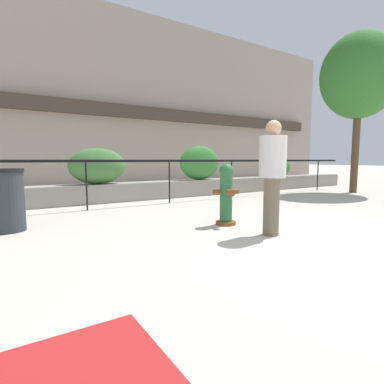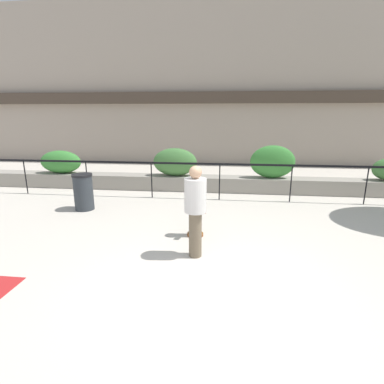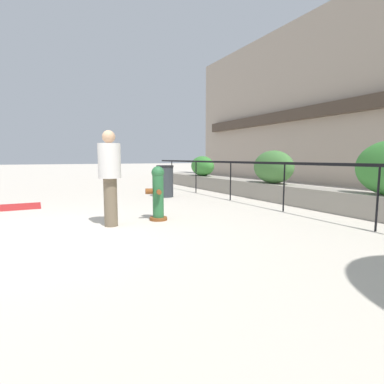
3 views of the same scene
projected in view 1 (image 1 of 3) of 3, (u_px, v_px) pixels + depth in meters
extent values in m
plane|color=beige|center=(348.00, 248.00, 3.92)|extent=(120.00, 120.00, 0.00)
cube|color=gray|center=(94.00, 96.00, 13.53)|extent=(30.00, 1.00, 8.00)
cube|color=#3F3328|center=(99.00, 109.00, 13.03)|extent=(27.00, 0.36, 0.56)
cube|color=gray|center=(152.00, 190.00, 8.91)|extent=(18.00, 0.70, 0.50)
cube|color=black|center=(169.00, 161.00, 7.90)|extent=(15.00, 0.05, 0.06)
cylinder|color=black|center=(86.00, 185.00, 6.80)|extent=(0.04, 0.04, 1.15)
cylinder|color=black|center=(169.00, 181.00, 7.96)|extent=(0.04, 0.04, 1.15)
cylinder|color=black|center=(231.00, 179.00, 9.11)|extent=(0.04, 0.04, 1.15)
cylinder|color=black|center=(279.00, 177.00, 10.26)|extent=(0.04, 0.04, 1.15)
cylinder|color=black|center=(318.00, 175.00, 11.42)|extent=(0.04, 0.04, 1.15)
ellipsoid|color=#427538|center=(98.00, 166.00, 7.99)|extent=(1.52, 0.70, 0.96)
ellipsoid|color=#387F33|center=(200.00, 163.00, 9.75)|extent=(1.48, 0.56, 1.09)
ellipsoid|color=#427538|center=(279.00, 167.00, 11.80)|extent=(1.23, 0.58, 0.75)
cylinder|color=brown|center=(226.00, 223.00, 5.33)|extent=(0.43, 0.43, 0.06)
cylinder|color=#286638|center=(226.00, 197.00, 5.28)|extent=(0.27, 0.27, 0.85)
sphere|color=#286638|center=(226.00, 171.00, 5.23)|extent=(0.25, 0.25, 0.25)
cylinder|color=brown|center=(230.00, 193.00, 5.10)|extent=(0.15, 0.16, 0.11)
cylinder|color=brown|center=(217.00, 192.00, 5.22)|extent=(0.15, 0.12, 0.09)
cylinder|color=brown|center=(235.00, 191.00, 5.32)|extent=(0.15, 0.12, 0.09)
cylinder|color=brown|center=(355.00, 152.00, 10.41)|extent=(0.24, 0.24, 2.82)
ellipsoid|color=#2D6B28|center=(360.00, 76.00, 10.13)|extent=(2.71, 2.44, 2.85)
cylinder|color=brown|center=(271.00, 207.00, 4.54)|extent=(0.32, 0.32, 0.88)
cylinder|color=silver|center=(273.00, 157.00, 4.46)|extent=(0.53, 0.53, 0.62)
sphere|color=tan|center=(274.00, 128.00, 4.41)|extent=(0.23, 0.23, 0.23)
cylinder|color=#2D3338|center=(7.00, 202.00, 4.77)|extent=(0.52, 0.52, 0.95)
cylinder|color=black|center=(5.00, 170.00, 4.72)|extent=(0.55, 0.55, 0.06)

